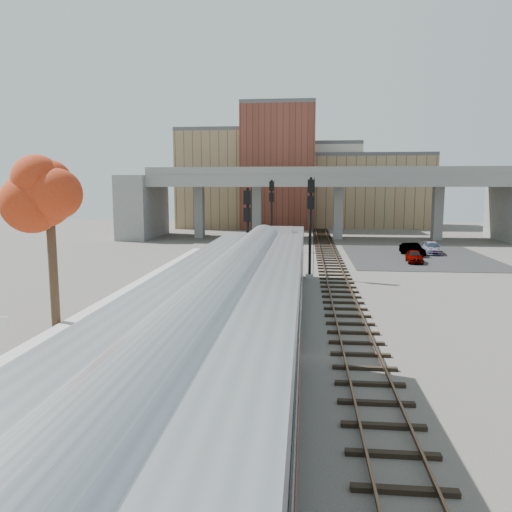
% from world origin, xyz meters
% --- Properties ---
extents(ground, '(160.00, 160.00, 0.00)m').
position_xyz_m(ground, '(0.00, 0.00, 0.00)').
color(ground, '#47423D').
rests_on(ground, ground).
extents(platform, '(4.50, 60.00, 0.35)m').
position_xyz_m(platform, '(-7.25, 0.00, 0.17)').
color(platform, '#9E9E99').
rests_on(platform, ground).
extents(yellow_strip, '(0.70, 60.00, 0.01)m').
position_xyz_m(yellow_strip, '(-5.35, 0.00, 0.35)').
color(yellow_strip, yellow).
rests_on(yellow_strip, platform).
extents(tracks, '(10.70, 95.00, 0.25)m').
position_xyz_m(tracks, '(0.93, 12.50, 0.08)').
color(tracks, black).
rests_on(tracks, ground).
extents(overpass, '(54.00, 12.00, 9.50)m').
position_xyz_m(overpass, '(4.92, 45.00, 5.81)').
color(overpass, slate).
rests_on(overpass, ground).
extents(buildings_far, '(43.00, 21.00, 20.60)m').
position_xyz_m(buildings_far, '(1.26, 66.57, 7.88)').
color(buildings_far, '#8F7653').
rests_on(buildings_far, ground).
extents(parking_lot, '(14.00, 18.00, 0.04)m').
position_xyz_m(parking_lot, '(14.00, 28.00, 0.02)').
color(parking_lot, black).
rests_on(parking_lot, ground).
extents(locomotive, '(3.02, 19.05, 4.10)m').
position_xyz_m(locomotive, '(1.00, 6.76, 2.28)').
color(locomotive, '#A8AAB2').
rests_on(locomotive, ground).
extents(coach, '(3.03, 25.00, 5.00)m').
position_xyz_m(coach, '(1.00, -15.85, 2.80)').
color(coach, '#A8AAB2').
rests_on(coach, ground).
extents(signal_mast_near, '(0.60, 0.64, 6.97)m').
position_xyz_m(signal_mast_near, '(-1.10, 8.84, 3.45)').
color(signal_mast_near, '#9E9E99').
rests_on(signal_mast_near, ground).
extents(signal_mast_mid, '(0.60, 0.64, 7.76)m').
position_xyz_m(signal_mast_mid, '(3.00, 15.30, 3.97)').
color(signal_mast_mid, '#9E9E99').
rests_on(signal_mast_mid, ground).
extents(signal_mast_far, '(0.60, 0.64, 7.78)m').
position_xyz_m(signal_mast_far, '(-1.10, 31.83, 3.99)').
color(signal_mast_far, '#9E9E99').
rests_on(signal_mast_far, ground).
extents(tree, '(3.60, 3.60, 9.11)m').
position_xyz_m(tree, '(-9.81, 0.22, 6.76)').
color(tree, '#382619').
rests_on(tree, ground).
extents(car_a, '(1.65, 3.50, 1.16)m').
position_xyz_m(car_a, '(12.75, 24.00, 0.62)').
color(car_a, '#99999E').
rests_on(car_a, parking_lot).
extents(car_b, '(2.02, 4.03, 1.27)m').
position_xyz_m(car_b, '(13.55, 28.84, 0.67)').
color(car_b, '#99999E').
rests_on(car_b, parking_lot).
extents(car_c, '(2.00, 4.22, 1.19)m').
position_xyz_m(car_c, '(15.96, 30.49, 0.63)').
color(car_c, '#99999E').
rests_on(car_c, parking_lot).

